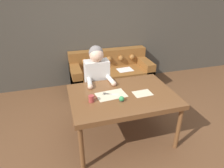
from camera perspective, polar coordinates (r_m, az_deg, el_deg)
ground_plane at (r=3.20m, az=3.15°, el=-15.08°), size 16.00×16.00×0.00m
wall_back at (r=4.49m, az=-5.57°, el=16.04°), size 8.00×0.06×2.60m
dining_table at (r=2.83m, az=3.02°, el=-4.08°), size 1.46×1.02×0.75m
couch at (r=4.48m, az=-0.38°, el=2.73°), size 1.76×0.79×0.81m
person at (r=3.34m, az=-4.22°, el=0.70°), size 0.44×0.56×1.27m
pattern_paper_main at (r=2.77m, az=-0.23°, el=-3.13°), size 0.43×0.30×0.00m
pattern_paper_offcut at (r=2.84m, az=8.72°, el=-2.67°), size 0.27×0.20×0.00m
scissors at (r=2.79m, az=-1.20°, el=-2.87°), size 0.23×0.14×0.01m
mug at (r=2.62m, az=-5.85°, el=-4.17°), size 0.11×0.08×0.09m
pin_cushion at (r=2.62m, az=2.75°, el=-4.30°), size 0.07×0.07×0.07m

